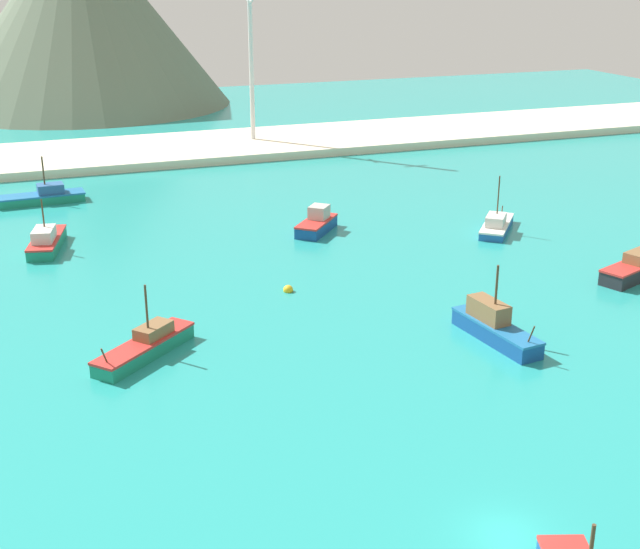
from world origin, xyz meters
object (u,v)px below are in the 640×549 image
Objects in this scene: fishing_boat_10 at (146,346)px; fishing_boat_5 at (42,197)px; fishing_boat_3 at (494,326)px; fishing_boat_9 at (635,269)px; radio_tower at (250,28)px; fishing_boat_6 at (46,241)px; fishing_boat_15 at (317,223)px; buoy_2 at (288,290)px; fishing_boat_13 at (496,225)px.

fishing_boat_5 is at bearing 95.64° from fishing_boat_10.
fishing_boat_3 is 20.99m from fishing_boat_9.
radio_tower is (-16.62, 71.16, 17.38)m from fishing_boat_9.
fishing_boat_10 is at bearing 166.22° from fishing_boat_3.
fishing_boat_10 is (5.41, -28.97, -0.13)m from fishing_boat_6.
fishing_boat_6 is 1.06× the size of fishing_boat_10.
fishing_boat_5 is at bearing 140.43° from fishing_boat_15.
fishing_boat_6 is 58.09m from fishing_boat_9.
radio_tower is (2.95, 78.76, 17.24)m from fishing_boat_3.
fishing_boat_6 is at bearing 134.53° from buoy_2.
fishing_boat_15 is at bearing 160.04° from fishing_boat_13.
fishing_boat_10 is (-45.62, -1.22, -0.17)m from fishing_boat_9.
fishing_boat_3 reaches higher than fishing_boat_9.
radio_tower is at bearing 68.16° from fishing_boat_10.
radio_tower is at bearing 87.86° from fishing_boat_3.
fishing_boat_3 is 31.85m from fishing_boat_15.
fishing_boat_3 is 62.55m from fishing_boat_5.
fishing_boat_10 is 0.24× the size of radio_tower.
fishing_boat_3 is 0.86× the size of fishing_boat_5.
fishing_boat_9 is (50.36, -46.83, 0.17)m from fishing_boat_5.
fishing_boat_9 is (19.56, 7.61, -0.14)m from fishing_boat_3.
fishing_boat_13 is at bearing 58.61° from fishing_boat_3.
fishing_boat_10 is at bearing -111.84° from radio_tower.
fishing_boat_9 is at bearing -14.00° from buoy_2.
fishing_boat_15 is (22.80, 25.29, 0.17)m from fishing_boat_10.
fishing_boat_3 is 0.99× the size of fishing_boat_6.
fishing_boat_6 is 47.85m from fishing_boat_13.
fishing_boat_10 is 45.28m from fishing_boat_13.
fishing_boat_6 is (-0.67, -19.08, 0.13)m from fishing_boat_5.
fishing_boat_10 is at bearing -79.42° from fishing_boat_6.
buoy_2 is at bearing -117.97° from fishing_boat_15.
fishing_boat_9 is 0.23× the size of radio_tower.
fishing_boat_5 is 0.30× the size of radio_tower.
fishing_boat_13 is 57.92m from radio_tower.
fishing_boat_9 is at bearing -76.86° from radio_tower.
fishing_boat_15 is at bearing 47.97° from fishing_boat_10.
fishing_boat_3 is at bearing -13.78° from fishing_boat_10.
fishing_boat_5 is 68.77m from fishing_boat_9.
buoy_2 is at bearing 166.00° from fishing_boat_9.
fishing_boat_9 is (51.03, -27.76, 0.04)m from fishing_boat_6.
fishing_boat_6 is (-31.47, 35.36, -0.18)m from fishing_boat_3.
buoy_2 is at bearing 32.57° from fishing_boat_10.
fishing_boat_15 is at bearing -39.57° from fishing_boat_5.
buoy_2 is at bearing -103.17° from radio_tower.
fishing_boat_15 is (-22.82, 24.08, -0.00)m from fishing_boat_9.
radio_tower is at bearing 103.14° from fishing_boat_9.
radio_tower reaches higher than fishing_boat_15.
radio_tower reaches higher than fishing_boat_6.
buoy_2 is (14.18, 9.06, -0.64)m from fishing_boat_10.
fishing_boat_9 is at bearing -28.54° from fishing_boat_6.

